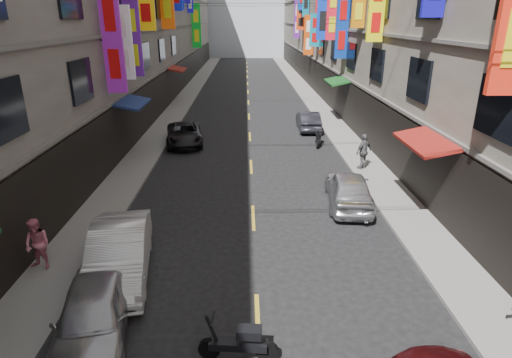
{
  "coord_description": "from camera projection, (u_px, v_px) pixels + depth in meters",
  "views": [
    {
      "loc": [
        -0.26,
        3.13,
        7.2
      ],
      "look_at": [
        -0.06,
        11.28,
        4.12
      ],
      "focal_mm": 30.0,
      "sensor_mm": 36.0,
      "label": 1
    }
  ],
  "objects": [
    {
      "name": "sidewalk_left",
      "position": [
        182.0,
        102.0,
        38.74
      ],
      "size": [
        2.0,
        90.0,
        0.12
      ],
      "primitive_type": "cube",
      "color": "slate",
      "rests_on": "ground"
    },
    {
      "name": "car_right_mid",
      "position": [
        349.0,
        189.0,
        17.32
      ],
      "size": [
        2.12,
        4.37,
        1.44
      ],
      "primitive_type": "imported",
      "rotation": [
        0.0,
        0.0,
        3.04
      ],
      "color": "silver",
      "rests_on": "ground"
    },
    {
      "name": "street_awnings",
      "position": [
        227.0,
        102.0,
        22.85
      ],
      "size": [
        13.99,
        35.2,
        0.41
      ],
      "color": "#134A22",
      "rests_on": "ground"
    },
    {
      "name": "scooter_far_right",
      "position": [
        318.0,
        138.0,
        25.62
      ],
      "size": [
        0.64,
        1.79,
        1.14
      ],
      "rotation": [
        0.0,
        0.0,
        2.94
      ],
      "color": "black",
      "rests_on": "ground"
    },
    {
      "name": "scooter_crossing",
      "position": [
        239.0,
        343.0,
        9.48
      ],
      "size": [
        1.8,
        0.51,
        1.14
      ],
      "rotation": [
        0.0,
        0.0,
        1.48
      ],
      "color": "black",
      "rests_on": "ground"
    },
    {
      "name": "car_left_near",
      "position": [
        93.0,
        315.0,
        10.0
      ],
      "size": [
        2.29,
        4.25,
        1.37
      ],
      "primitive_type": "imported",
      "rotation": [
        0.0,
        0.0,
        0.17
      ],
      "color": "#B1B0B5",
      "rests_on": "ground"
    },
    {
      "name": "pedestrian_rfar",
      "position": [
        364.0,
        151.0,
        21.14
      ],
      "size": [
        1.19,
        1.09,
        1.78
      ],
      "primitive_type": "imported",
      "rotation": [
        0.0,
        0.0,
        3.77
      ],
      "color": "#555557",
      "rests_on": "sidewalk_right"
    },
    {
      "name": "pedestrian_lfar",
      "position": [
        38.0,
        245.0,
        12.63
      ],
      "size": [
        0.9,
        0.74,
        1.61
      ],
      "primitive_type": "imported",
      "rotation": [
        0.0,
        0.0,
        -0.29
      ],
      "color": "pink",
      "rests_on": "sidewalk_left"
    },
    {
      "name": "car_left_mid",
      "position": [
        119.0,
        253.0,
        12.48
      ],
      "size": [
        2.3,
        4.81,
        1.52
      ],
      "primitive_type": "imported",
      "rotation": [
        0.0,
        0.0,
        0.15
      ],
      "color": "white",
      "rests_on": "ground"
    },
    {
      "name": "car_left_far",
      "position": [
        184.0,
        134.0,
        25.83
      ],
      "size": [
        2.7,
        4.72,
        1.24
      ],
      "primitive_type": "imported",
      "rotation": [
        0.0,
        0.0,
        0.15
      ],
      "color": "black",
      "rests_on": "ground"
    },
    {
      "name": "sidewalk_right",
      "position": [
        314.0,
        101.0,
        39.02
      ],
      "size": [
        2.0,
        90.0,
        0.12
      ],
      "primitive_type": "cube",
      "color": "slate",
      "rests_on": "ground"
    },
    {
      "name": "car_right_far",
      "position": [
        308.0,
        121.0,
        29.1
      ],
      "size": [
        1.42,
        3.9,
        1.28
      ],
      "primitive_type": "imported",
      "rotation": [
        0.0,
        0.0,
        3.12
      ],
      "color": "#2A2A32",
      "rests_on": "ground"
    },
    {
      "name": "lane_markings",
      "position": [
        249.0,
        109.0,
        36.09
      ],
      "size": [
        0.12,
        80.2,
        0.01
      ],
      "color": "gold",
      "rests_on": "ground"
    }
  ]
}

